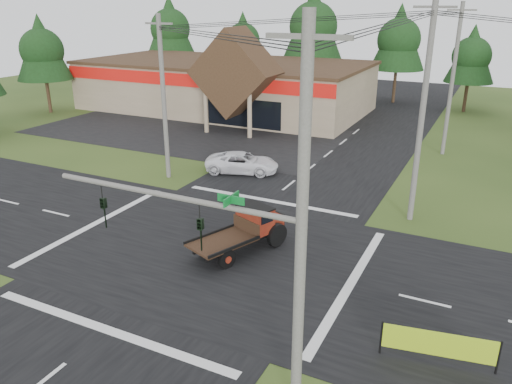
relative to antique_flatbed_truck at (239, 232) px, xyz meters
The scene contains 19 objects.
ground 1.84m from the antique_flatbed_truck, 160.08° to the right, with size 120.00×120.00×0.00m, color #2B4117.
road_ns 1.84m from the antique_flatbed_truck, 160.08° to the right, with size 12.00×120.00×0.02m, color black.
road_ew 1.84m from the antique_flatbed_truck, 160.08° to the right, with size 120.00×12.00×0.02m, color black.
parking_apron 24.10m from the antique_flatbed_truck, 129.86° to the left, with size 28.00×14.00×0.02m, color black.
cvs_building 33.77m from the antique_flatbed_truck, 120.53° to the left, with size 30.40×18.20×9.19m.
traffic_signal_mast 9.75m from the antique_flatbed_truck, 61.31° to the right, with size 8.12×0.24×7.00m.
utility_pole_nr 11.06m from the antique_flatbed_truck, 52.87° to the right, with size 2.00×0.30×11.00m.
utility_pole_nw 12.80m from the antique_flatbed_truck, 141.57° to the left, with size 2.00×0.30×10.50m.
utility_pole_ne 11.08m from the antique_flatbed_truck, 48.71° to the left, with size 2.00×0.30×11.50m.
utility_pole_n 22.95m from the antique_flatbed_truck, 72.99° to the left, with size 2.00×0.30×11.20m.
tree_row_a 50.95m from the antique_flatbed_truck, 128.52° to the left, with size 6.72×6.72×12.12m.
tree_row_b 47.03m from the antique_flatbed_truck, 117.32° to the left, with size 5.60×5.60×10.10m.
tree_row_c 42.76m from the antique_flatbed_truck, 105.77° to the left, with size 7.28×7.28×13.13m.
tree_row_d 41.99m from the antique_flatbed_truck, 91.97° to the left, with size 6.16×6.16×11.11m.
tree_row_e 40.34m from the antique_flatbed_truck, 80.55° to the left, with size 5.04×5.04×9.09m.
tree_side_w 39.10m from the antique_flatbed_truck, 149.77° to the left, with size 5.60×5.60×10.10m.
antique_flatbed_truck is the anchor object (origin of this frame).
roadside_banner 10.34m from the antique_flatbed_truck, 23.52° to the right, with size 3.69×0.11×1.26m, color #96BA18, non-canonical shape.
white_pickup 11.88m from the antique_flatbed_truck, 117.08° to the left, with size 2.31×5.00×1.39m, color white.
Camera 1 is at (11.46, -18.14, 11.09)m, focal length 35.00 mm.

